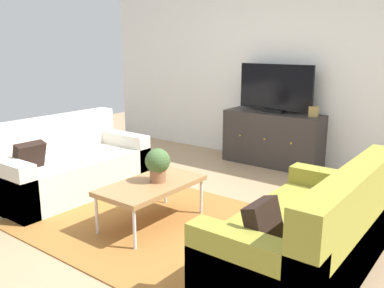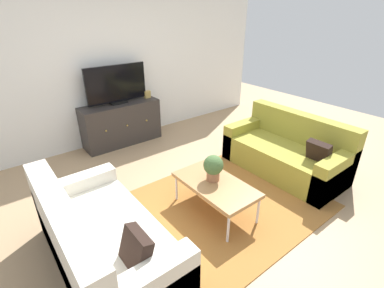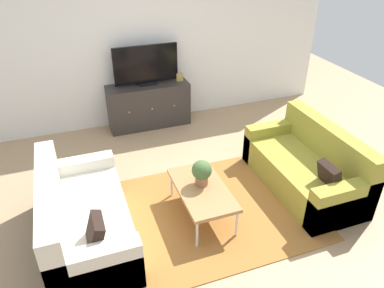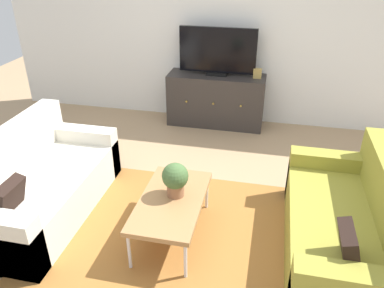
{
  "view_description": "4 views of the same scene",
  "coord_description": "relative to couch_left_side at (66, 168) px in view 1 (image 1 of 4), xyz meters",
  "views": [
    {
      "loc": [
        2.38,
        -2.78,
        1.63
      ],
      "look_at": [
        0.0,
        0.35,
        0.67
      ],
      "focal_mm": 38.65,
      "sensor_mm": 36.0,
      "label": 1
    },
    {
      "loc": [
        -1.93,
        -2.11,
        2.19
      ],
      "look_at": [
        0.0,
        0.35,
        0.67
      ],
      "focal_mm": 26.23,
      "sensor_mm": 36.0,
      "label": 2
    },
    {
      "loc": [
        -1.3,
        -3.24,
        2.97
      ],
      "look_at": [
        0.0,
        0.35,
        0.67
      ],
      "focal_mm": 34.32,
      "sensor_mm": 36.0,
      "label": 3
    },
    {
      "loc": [
        0.68,
        -2.72,
        2.37
      ],
      "look_at": [
        0.0,
        0.35,
        0.67
      ],
      "focal_mm": 35.57,
      "sensor_mm": 36.0,
      "label": 4
    }
  ],
  "objects": [
    {
      "name": "mantel_clock",
      "position": [
        1.91,
        2.37,
        0.52
      ],
      "size": [
        0.11,
        0.07,
        0.13
      ],
      "primitive_type": "cube",
      "color": "tan",
      "rests_on": "tv_console"
    },
    {
      "name": "ground_plane",
      "position": [
        1.44,
        0.1,
        -0.28
      ],
      "size": [
        10.0,
        10.0,
        0.0
      ],
      "primitive_type": "plane",
      "color": "tan"
    },
    {
      "name": "couch_left_side",
      "position": [
        0.0,
        0.0,
        0.0
      ],
      "size": [
        0.84,
        1.69,
        0.83
      ],
      "color": "beige",
      "rests_on": "ground_plane"
    },
    {
      "name": "area_rug",
      "position": [
        1.44,
        -0.05,
        -0.27
      ],
      "size": [
        2.5,
        1.9,
        0.01
      ],
      "primitive_type": "cube",
      "color": "#9E662D",
      "rests_on": "ground_plane"
    },
    {
      "name": "flat_screen_tv",
      "position": [
        1.36,
        2.39,
        0.77
      ],
      "size": [
        1.04,
        0.16,
        0.64
      ],
      "color": "black",
      "rests_on": "tv_console"
    },
    {
      "name": "tv_console",
      "position": [
        1.36,
        2.37,
        0.09
      ],
      "size": [
        1.34,
        0.47,
        0.73
      ],
      "color": "#332D2B",
      "rests_on": "ground_plane"
    },
    {
      "name": "potted_plant",
      "position": [
        1.39,
        0.0,
        0.3
      ],
      "size": [
        0.23,
        0.23,
        0.31
      ],
      "color": "#936042",
      "rests_on": "coffee_table"
    },
    {
      "name": "couch_right_side",
      "position": [
        2.87,
        0.0,
        0.0
      ],
      "size": [
        0.84,
        1.69,
        0.83
      ],
      "color": "olive",
      "rests_on": "ground_plane"
    },
    {
      "name": "coffee_table",
      "position": [
        1.37,
        -0.07,
        0.09
      ],
      "size": [
        0.54,
        0.99,
        0.4
      ],
      "color": "#A37547",
      "rests_on": "ground_plane"
    },
    {
      "name": "wall_back",
      "position": [
        1.44,
        2.65,
        1.07
      ],
      "size": [
        6.4,
        0.12,
        2.7
      ],
      "primitive_type": "cube",
      "color": "white",
      "rests_on": "ground_plane"
    }
  ]
}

